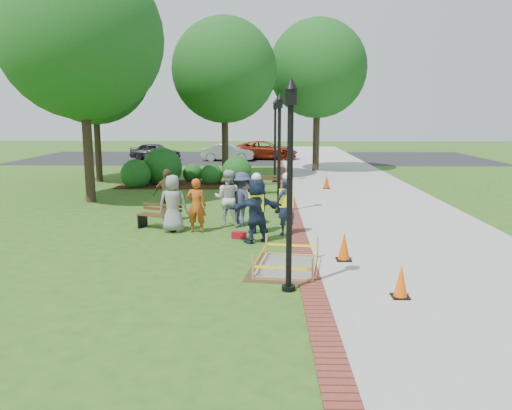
{
  "coord_description": "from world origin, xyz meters",
  "views": [
    {
      "loc": [
        0.77,
        -12.78,
        3.62
      ],
      "look_at": [
        0.5,
        1.2,
        1.0
      ],
      "focal_mm": 35.0,
      "sensor_mm": 36.0,
      "label": 1
    }
  ],
  "objects_px": {
    "hivis_worker_a": "(256,208)",
    "hivis_worker_c": "(256,203)",
    "hivis_worker_b": "(286,204)",
    "bench_near": "(159,221)",
    "lamp_near": "(290,171)",
    "wet_concrete_pad": "(287,258)",
    "cone_front": "(401,282)"
  },
  "relations": [
    {
      "from": "bench_near",
      "to": "hivis_worker_c",
      "type": "height_order",
      "value": "hivis_worker_c"
    },
    {
      "from": "bench_near",
      "to": "lamp_near",
      "type": "distance_m",
      "value": 6.99
    },
    {
      "from": "hivis_worker_a",
      "to": "bench_near",
      "type": "bearing_deg",
      "value": 153.11
    },
    {
      "from": "bench_near",
      "to": "hivis_worker_b",
      "type": "distance_m",
      "value": 4.06
    },
    {
      "from": "hivis_worker_b",
      "to": "hivis_worker_a",
      "type": "bearing_deg",
      "value": -133.82
    },
    {
      "from": "cone_front",
      "to": "hivis_worker_c",
      "type": "relative_size",
      "value": 0.38
    },
    {
      "from": "hivis_worker_b",
      "to": "bench_near",
      "type": "bearing_deg",
      "value": 170.53
    },
    {
      "from": "bench_near",
      "to": "hivis_worker_a",
      "type": "bearing_deg",
      "value": -26.89
    },
    {
      "from": "bench_near",
      "to": "hivis_worker_c",
      "type": "bearing_deg",
      "value": -7.62
    },
    {
      "from": "bench_near",
      "to": "hivis_worker_a",
      "type": "relative_size",
      "value": 0.75
    },
    {
      "from": "hivis_worker_a",
      "to": "hivis_worker_b",
      "type": "relative_size",
      "value": 1.06
    },
    {
      "from": "bench_near",
      "to": "lamp_near",
      "type": "height_order",
      "value": "lamp_near"
    },
    {
      "from": "lamp_near",
      "to": "wet_concrete_pad",
      "type": "bearing_deg",
      "value": 88.45
    },
    {
      "from": "hivis_worker_a",
      "to": "wet_concrete_pad",
      "type": "bearing_deg",
      "value": -71.9
    },
    {
      "from": "cone_front",
      "to": "bench_near",
      "type": "bearing_deg",
      "value": 135.91
    },
    {
      "from": "hivis_worker_a",
      "to": "hivis_worker_b",
      "type": "xyz_separation_m",
      "value": [
        0.87,
        0.9,
        -0.05
      ]
    },
    {
      "from": "cone_front",
      "to": "hivis_worker_c",
      "type": "xyz_separation_m",
      "value": [
        -2.97,
        5.41,
        0.57
      ]
    },
    {
      "from": "lamp_near",
      "to": "hivis_worker_b",
      "type": "xyz_separation_m",
      "value": [
        0.14,
        4.76,
        -1.55
      ]
    },
    {
      "from": "wet_concrete_pad",
      "to": "lamp_near",
      "type": "bearing_deg",
      "value": -91.55
    },
    {
      "from": "hivis_worker_c",
      "to": "bench_near",
      "type": "bearing_deg",
      "value": 172.38
    },
    {
      "from": "hivis_worker_a",
      "to": "hivis_worker_c",
      "type": "xyz_separation_m",
      "value": [
        -0.05,
        1.16,
        -0.07
      ]
    },
    {
      "from": "bench_near",
      "to": "wet_concrete_pad",
      "type": "bearing_deg",
      "value": -45.53
    },
    {
      "from": "wet_concrete_pad",
      "to": "hivis_worker_a",
      "type": "xyz_separation_m",
      "value": [
        -0.77,
        2.36,
        0.74
      ]
    },
    {
      "from": "cone_front",
      "to": "hivis_worker_b",
      "type": "distance_m",
      "value": 5.58
    },
    {
      "from": "wet_concrete_pad",
      "to": "cone_front",
      "type": "relative_size",
      "value": 3.74
    },
    {
      "from": "wet_concrete_pad",
      "to": "hivis_worker_c",
      "type": "relative_size",
      "value": 1.4
    },
    {
      "from": "bench_near",
      "to": "hivis_worker_c",
      "type": "xyz_separation_m",
      "value": [
        3.03,
        -0.41,
        0.66
      ]
    },
    {
      "from": "wet_concrete_pad",
      "to": "hivis_worker_a",
      "type": "distance_m",
      "value": 2.59
    },
    {
      "from": "wet_concrete_pad",
      "to": "cone_front",
      "type": "bearing_deg",
      "value": -41.3
    },
    {
      "from": "cone_front",
      "to": "lamp_near",
      "type": "xyz_separation_m",
      "value": [
        -2.19,
        0.39,
        2.15
      ]
    },
    {
      "from": "hivis_worker_c",
      "to": "cone_front",
      "type": "bearing_deg",
      "value": -61.24
    },
    {
      "from": "lamp_near",
      "to": "hivis_worker_b",
      "type": "distance_m",
      "value": 5.01
    }
  ]
}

